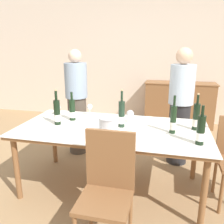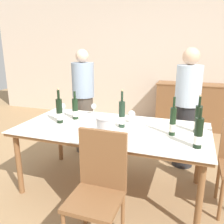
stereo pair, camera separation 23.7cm
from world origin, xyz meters
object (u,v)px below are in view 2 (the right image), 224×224
(wine_bottle_0, at_px, (122,115))
(wine_bottle_1, at_px, (198,120))
(person_host, at_px, (84,103))
(ice_bucket, at_px, (106,126))
(sideboard_cabinet, at_px, (191,106))
(dining_table, at_px, (112,133))
(wine_bottle_2, at_px, (59,111))
(person_guest_left, at_px, (187,110))
(wine_bottle_4, at_px, (198,134))
(wine_bottle_5, at_px, (75,109))
(wine_glass_0, at_px, (132,115))
(wine_glass_1, at_px, (62,106))
(chair_near_front, at_px, (99,183))
(wine_glass_2, at_px, (94,107))
(wine_bottle_3, at_px, (173,122))

(wine_bottle_0, xyz_separation_m, wine_bottle_1, (0.79, 0.10, -0.00))
(person_host, bearing_deg, ice_bucket, -54.90)
(sideboard_cabinet, relative_size, dining_table, 0.67)
(wine_bottle_2, distance_m, person_guest_left, 1.65)
(wine_bottle_1, relative_size, wine_bottle_2, 0.98)
(wine_bottle_4, height_order, wine_bottle_5, wine_bottle_4)
(wine_bottle_4, relative_size, wine_glass_0, 2.40)
(wine_bottle_5, bearing_deg, wine_bottle_0, -9.24)
(sideboard_cabinet, xyz_separation_m, wine_bottle_1, (0.08, -2.40, 0.44))
(dining_table, height_order, wine_glass_1, wine_glass_1)
(chair_near_front, bearing_deg, ice_bucket, 103.57)
(wine_glass_2, bearing_deg, wine_bottle_0, -35.36)
(dining_table, relative_size, wine_bottle_0, 4.94)
(wine_bottle_2, relative_size, person_host, 0.26)
(sideboard_cabinet, relative_size, person_guest_left, 0.87)
(sideboard_cabinet, height_order, person_host, person_host)
(sideboard_cabinet, xyz_separation_m, person_host, (-1.56, -1.70, 0.34))
(wine_glass_1, bearing_deg, chair_near_front, -48.41)
(wine_bottle_1, relative_size, wine_bottle_4, 1.09)
(dining_table, relative_size, wine_bottle_3, 5.25)
(wine_bottle_0, height_order, person_guest_left, person_guest_left)
(sideboard_cabinet, relative_size, wine_bottle_0, 3.32)
(ice_bucket, distance_m, wine_bottle_2, 0.69)
(wine_glass_0, height_order, wine_glass_2, wine_glass_0)
(wine_bottle_0, bearing_deg, wine_bottle_2, -172.92)
(ice_bucket, relative_size, wine_bottle_0, 0.47)
(dining_table, relative_size, wine_glass_0, 13.60)
(wine_bottle_0, xyz_separation_m, wine_bottle_2, (-0.73, -0.09, -0.00))
(wine_bottle_4, xyz_separation_m, person_host, (-1.64, 1.10, -0.10))
(wine_bottle_3, xyz_separation_m, chair_near_front, (-0.51, -0.74, -0.35))
(wine_bottle_1, height_order, wine_bottle_4, wine_bottle_1)
(wine_bottle_2, distance_m, wine_bottle_4, 1.54)
(wine_bottle_3, bearing_deg, chair_near_front, -124.42)
(wine_bottle_2, relative_size, wine_glass_0, 2.66)
(wine_bottle_0, distance_m, wine_bottle_2, 0.74)
(dining_table, height_order, wine_glass_2, wine_glass_2)
(wine_bottle_1, xyz_separation_m, wine_glass_2, (-1.28, 0.25, -0.03))
(wine_bottle_1, distance_m, wine_glass_2, 1.31)
(ice_bucket, relative_size, wine_bottle_4, 0.54)
(wine_bottle_1, xyz_separation_m, wine_glass_1, (-1.69, 0.17, -0.04))
(wine_bottle_5, distance_m, wine_glass_1, 0.32)
(wine_glass_0, bearing_deg, wine_glass_2, 161.75)
(wine_bottle_3, relative_size, wine_glass_1, 2.80)
(wine_bottle_0, relative_size, wine_bottle_2, 1.04)
(wine_glass_2, xyz_separation_m, chair_near_front, (0.54, -1.15, -0.32))
(person_guest_left, bearing_deg, wine_bottle_5, -151.47)
(dining_table, bearing_deg, wine_bottle_4, -15.68)
(chair_near_front, distance_m, person_host, 1.85)
(wine_bottle_3, height_order, person_host, person_host)
(dining_table, distance_m, wine_bottle_3, 0.68)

